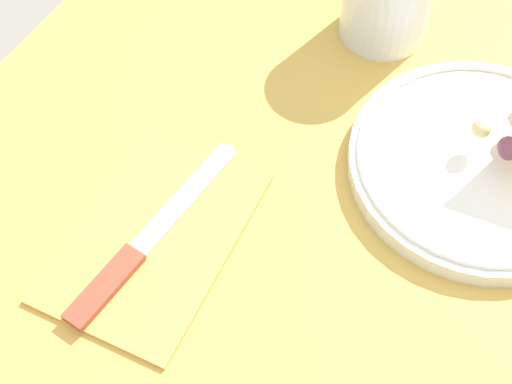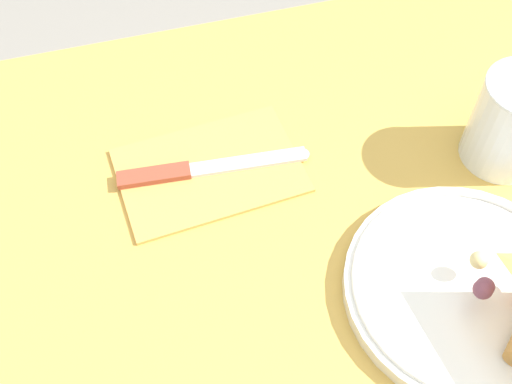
% 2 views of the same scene
% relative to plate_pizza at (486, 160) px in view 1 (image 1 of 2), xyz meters
% --- Properties ---
extents(plate_pizza, '(0.22, 0.22, 0.05)m').
position_rel_plate_pizza_xyz_m(plate_pizza, '(0.00, 0.00, 0.00)').
color(plate_pizza, white).
rests_on(plate_pizza, dining_table).
extents(napkin_folded, '(0.20, 0.14, 0.00)m').
position_rel_plate_pizza_xyz_m(napkin_folded, '(-0.19, 0.21, -0.01)').
color(napkin_folded, '#E59E4C').
rests_on(napkin_folded, dining_table).
extents(butter_knife, '(0.20, 0.04, 0.01)m').
position_rel_plate_pizza_xyz_m(butter_knife, '(-0.20, 0.21, -0.01)').
color(butter_knife, '#99422D').
rests_on(butter_knife, napkin_folded).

